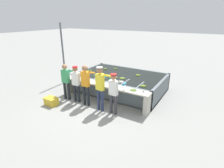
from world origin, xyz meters
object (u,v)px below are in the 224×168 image
banana_bunch_ledge_0 (133,90)px  banana_bunch_floating_0 (122,78)px  banana_bunch_floating_5 (99,69)px  knife_0 (80,80)px  worker_1 (76,81)px  crate (51,101)px  banana_bunch_floating_4 (143,86)px  banana_bunch_floating_7 (138,75)px  worker_4 (114,90)px  banana_bunch_floating_6 (90,70)px  banana_bunch_floating_3 (105,69)px  knife_1 (144,92)px  banana_bunch_floating_1 (102,79)px  support_post_left (63,54)px  worker_3 (101,84)px  banana_bunch_floating_8 (78,74)px  banana_bunch_floating_2 (115,77)px  worker_0 (66,79)px  banana_bunch_floating_9 (116,69)px  banana_bunch_floating_10 (96,75)px  worker_2 (86,82)px

banana_bunch_ledge_0 → banana_bunch_floating_0: bearing=134.4°
banana_bunch_floating_5 → knife_0: banana_bunch_floating_5 is taller
worker_1 → crate: worker_1 is taller
banana_bunch_floating_5 → knife_0: size_ratio=0.85×
banana_bunch_floating_4 → banana_bunch_floating_7: same height
worker_4 → banana_bunch_floating_6: 3.11m
banana_bunch_floating_3 → banana_bunch_floating_7: bearing=-3.0°
banana_bunch_floating_4 → banana_bunch_floating_6: bearing=169.1°
banana_bunch_floating_3 → banana_bunch_floating_5: 0.35m
banana_bunch_floating_4 → knife_1: (0.25, -0.61, -0.01)m
banana_bunch_floating_3 → banana_bunch_floating_7: same height
banana_bunch_floating_1 → knife_1: size_ratio=0.89×
support_post_left → banana_bunch_floating_4: bearing=-4.2°
support_post_left → worker_3: bearing=-24.4°
banana_bunch_floating_6 → knife_1: (3.45, -1.22, -0.01)m
worker_4 → banana_bunch_floating_8: bearing=157.7°
banana_bunch_floating_3 → banana_bunch_floating_0: bearing=-30.4°
banana_bunch_floating_7 → banana_bunch_floating_1: bearing=-131.6°
worker_1 → knife_1: 2.83m
banana_bunch_floating_2 → worker_4: bearing=-60.9°
worker_3 → banana_bunch_floating_1: 1.32m
worker_0 → banana_bunch_floating_6: worker_0 is taller
banana_bunch_floating_7 → banana_bunch_floating_9: bearing=164.6°
banana_bunch_floating_3 → support_post_left: support_post_left is taller
banana_bunch_floating_1 → banana_bunch_floating_9: same height
worker_1 → banana_bunch_floating_5: size_ratio=5.61×
banana_bunch_floating_2 → banana_bunch_floating_6: bearing=169.9°
banana_bunch_floating_0 → banana_bunch_floating_6: (-2.03, 0.20, 0.00)m
crate → support_post_left: bearing=122.6°
banana_bunch_floating_10 → banana_bunch_ledge_0: (2.27, -0.73, 0.00)m
banana_bunch_floating_5 → crate: 3.22m
banana_bunch_floating_7 → knife_1: bearing=-61.2°
worker_2 → banana_bunch_floating_1: bearing=86.7°
knife_0 → knife_1: size_ratio=1.07×
banana_bunch_ledge_0 → banana_bunch_floating_6: bearing=157.9°
worker_0 → support_post_left: support_post_left is taller
banana_bunch_floating_1 → banana_bunch_floating_3: size_ratio=0.98×
banana_bunch_floating_7 → crate: bearing=-128.7°
worker_4 → banana_bunch_floating_2: (-0.84, 1.52, -0.10)m
banana_bunch_floating_2 → worker_1: bearing=-124.6°
worker_0 → worker_2: worker_2 is taller
worker_1 → worker_2: bearing=-5.2°
banana_bunch_floating_3 → crate: (-0.58, -3.25, -0.69)m
worker_3 → support_post_left: (-3.50, 1.59, 0.52)m
banana_bunch_floating_6 → banana_bunch_floating_10: same height
worker_1 → worker_2: 0.56m
banana_bunch_floating_7 → support_post_left: 4.15m
banana_bunch_floating_0 → banana_bunch_floating_8: 2.22m
banana_bunch_floating_1 → banana_bunch_floating_6: 1.49m
knife_0 → worker_1: bearing=-67.3°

